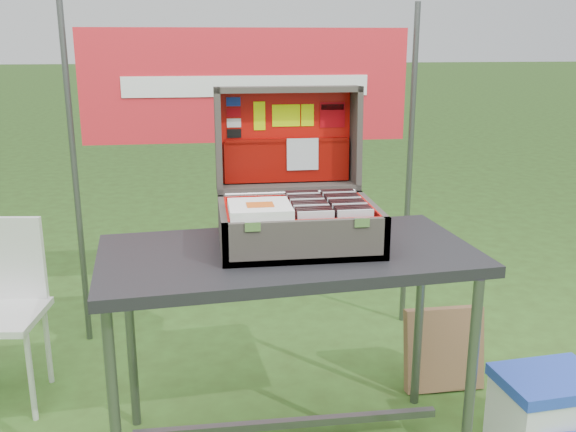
{
  "coord_description": "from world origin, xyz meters",
  "views": [
    {
      "loc": [
        -0.23,
        -2.09,
        1.52
      ],
      "look_at": [
        0.07,
        0.1,
        0.91
      ],
      "focal_mm": 40.0,
      "sensor_mm": 36.0,
      "label": 1
    }
  ],
  "objects": [
    {
      "name": "lid_sticker_cc_d",
      "position": [
        -0.1,
        0.37,
        1.17
      ],
      "size": [
        0.05,
        0.0,
        0.03
      ],
      "primitive_type": "cube",
      "rotation": [
        -1.61,
        0.0,
        0.0
      ],
      "color": "black",
      "rests_on": "suitcase_lid_liner"
    },
    {
      "name": "cd_right_9",
      "position": [
        0.26,
        0.09,
        0.91
      ],
      "size": [
        0.12,
        0.01,
        0.14
      ],
      "primitive_type": "cube",
      "color": "black",
      "rests_on": "suitcase_liner_floor"
    },
    {
      "name": "cd_left_10",
      "position": [
        0.13,
        0.11,
        0.91
      ],
      "size": [
        0.12,
        0.01,
        0.14
      ],
      "primitive_type": "cube",
      "color": "black",
      "rests_on": "suitcase_liner_floor"
    },
    {
      "name": "suitcase_lid_liner",
      "position": [
        0.1,
        0.37,
        1.15
      ],
      "size": [
        0.5,
        0.02,
        0.35
      ],
      "primitive_type": "cube",
      "rotation": [
        -1.61,
        0.0,
        0.0
      ],
      "color": "#C50B05",
      "rests_on": "suitcase_lid_back"
    },
    {
      "name": "cd_right_2",
      "position": [
        0.26,
        -0.06,
        0.91
      ],
      "size": [
        0.12,
        0.01,
        0.14
      ],
      "primitive_type": "cube",
      "color": "black",
      "rests_on": "suitcase_liner_floor"
    },
    {
      "name": "cd_right_7",
      "position": [
        0.26,
        0.04,
        0.91
      ],
      "size": [
        0.12,
        0.01,
        0.14
      ],
      "primitive_type": "cube",
      "color": "black",
      "rests_on": "suitcase_liner_floor"
    },
    {
      "name": "suitcase_liner_wall_right",
      "position": [
        0.35,
        0.04,
        0.9
      ],
      "size": [
        0.01,
        0.35,
        0.13
      ],
      "primitive_type": "cube",
      "color": "#C50B05",
      "rests_on": "suitcase_base_bottom"
    },
    {
      "name": "cooler_body",
      "position": [
        1.02,
        -0.13,
        0.14
      ],
      "size": [
        0.38,
        0.3,
        0.28
      ],
      "primitive_type": "cube",
      "rotation": [
        0.0,
        0.0,
        0.09
      ],
      "color": "white",
      "rests_on": "ground"
    },
    {
      "name": "cd_left_13",
      "position": [
        0.13,
        0.17,
        0.91
      ],
      "size": [
        0.12,
        0.01,
        0.14
      ],
      "primitive_type": "cube",
      "color": "black",
      "rests_on": "suitcase_liner_floor"
    },
    {
      "name": "cardboard_box",
      "position": [
        0.81,
        0.38,
        0.19
      ],
      "size": [
        0.36,
        0.13,
        0.38
      ],
      "primitive_type": "cube",
      "rotation": [
        -0.18,
        0.0,
        0.01
      ],
      "color": "#8B6346",
      "rests_on": "ground"
    },
    {
      "name": "banner_post_left",
      "position": [
        -0.85,
        1.1,
        0.85
      ],
      "size": [
        0.03,
        0.03,
        1.7
      ],
      "primitive_type": "cylinder",
      "color": "#59595B",
      "rests_on": "ground"
    },
    {
      "name": "suitcase_liner_floor",
      "position": [
        0.1,
        0.04,
        0.84
      ],
      "size": [
        0.51,
        0.35,
        0.01
      ],
      "primitive_type": "cube",
      "color": "#C50B05",
      "rests_on": "suitcase_base_bottom"
    },
    {
      "name": "cd_right_10",
      "position": [
        0.26,
        0.11,
        0.91
      ],
      "size": [
        0.12,
        0.01,
        0.14
      ],
      "primitive_type": "cube",
      "color": "black",
      "rests_on": "suitcase_liner_floor"
    },
    {
      "name": "table_top",
      "position": [
        0.06,
        0.01,
        0.79
      ],
      "size": [
        1.35,
        0.76,
        0.04
      ],
      "primitive_type": "cube",
      "rotation": [
        0.0,
        0.0,
        0.09
      ],
      "color": "black",
      "rests_on": "ground"
    },
    {
      "name": "suitcase_lid_rim_right",
      "position": [
        0.36,
        0.32,
        1.15
      ],
      "size": [
        0.02,
        0.16,
        0.4
      ],
      "primitive_type": "cube",
      "rotation": [
        -1.61,
        0.0,
        0.0
      ],
      "color": "#4B453F",
      "rests_on": "suitcase_lid_back"
    },
    {
      "name": "suitcase_latch_right",
      "position": [
        0.27,
        -0.15,
        0.95
      ],
      "size": [
        0.05,
        0.01,
        0.03
      ],
      "primitive_type": "cube",
      "color": "silver",
      "rests_on": "suitcase_base_wall_front"
    },
    {
      "name": "cd_right_1",
      "position": [
        0.26,
        -0.09,
        0.91
      ],
      "size": [
        0.12,
        0.01,
        0.14
      ],
      "primitive_type": "cube",
      "color": "black",
      "rests_on": "suitcase_liner_floor"
    },
    {
      "name": "suitcase_liner_wall_front",
      "position": [
        0.1,
        -0.13,
        0.9
      ],
      "size": [
        0.51,
        0.01,
        0.13
      ],
      "primitive_type": "cube",
      "color": "#C50B05",
      "rests_on": "suitcase_base_bottom"
    },
    {
      "name": "cd_left_14",
      "position": [
        0.13,
        0.2,
        0.91
      ],
      "size": [
        0.12,
        0.01,
        0.14
      ],
      "primitive_type": "cube",
      "color": "black",
      "rests_on": "suitcase_liner_floor"
    },
    {
      "name": "cd_left_11",
      "position": [
        0.13,
        0.13,
        0.91
      ],
      "size": [
        0.12,
        0.01,
        0.14
      ],
      "primitive_type": "cube",
      "color": "black",
      "rests_on": "suitcase_liner_floor"
    },
    {
      "name": "suitcase_lid_pocket",
      "position": [
        0.1,
        0.35,
        1.06
      ],
      "size": [
        0.49,
        0.04,
        0.16
      ],
      "primitive_type": "cube",
      "rotation": [
        -1.61,
        0.0,
        0.0
      ],
      "color": "#7A0903",
      "rests_on": "suitcase_lid_liner"
    },
    {
      "name": "suitcase_base_wall_left",
      "position": [
        -0.17,
        0.04,
        0.89
      ],
      "size": [
        0.02,
        0.39,
        0.15
      ],
      "primitive_type": "cube",
      "color": "#4B453F",
      "rests_on": "table_top"
    },
    {
      "name": "cd_left_3",
      "position": [
        0.13,
        -0.04,
        0.91
      ],
      "size": [
        0.12,
        0.01,
        0.14
      ],
      "primitive_type": "cube",
      "color": "black",
      "rests_on": "suitcase_liner_floor"
    },
    {
      "name": "chair_leg_fr",
      "position": [
        -0.95,
        0.36,
        0.2
      ],
      "size": [
        0.02,
        0.02,
        0.4
      ],
      "primitive_type": "cylinder",
      "color": "silver",
      "rests_on": "ground"
    },
    {
      "name": "cd_left_4",
      "position": [
        0.13,
        -0.02,
        0.91
      ],
      "size": [
        0.12,
        0.01,
        0.14
      ],
      "primitive_type": "cube",
      "color": "silver",
      "rests_on": "suitcase_liner_floor"
    },
    {
      "name": "lid_sticker_band_bar",
      "position": [
        0.28,
        0.37,
        1.27
      ],
      "size": [
        0.09,
        0.0,
        0.02
      ],
      "primitive_type": "cube",
      "rotation": [
        -1.61,
        0.0,
        0.0
      ],
      "color": "black",
      "rests_on": "suitcase_lid_liner"
    },
    {
      "name": "cooler_lid",
      "position": [
        1.02,
        -0.13,
        0.31
      ],
      "size": [
        0.4,
        0.32,
        0.04
      ],
      "primitive_type": "cube",
      "rotation": [
        0.0,
        0.0,
        0.09
      ],
      "color": "blue",
      "rests_on": "cooler_body"
    },
    {
      "name": "cd_right_14",
      "position": [
        0.26,
        0.2,
        0.91
      ],
      "size": [
        0.12,
        0.01,
        0.14
      ],
      "primitive_type": "cube",
      "color": "black",
      "rests_on": "suitcase_liner_floor"
    },
    {
      "name": "cd_right_5",
      "position": [
        0.26,
        0.0,
        0.91
      ],
      "size": [
        0.12,
        0.01,
        0.14
      ],
      "primitive_type": "cube",
      "color": "black",
      "rests_on": "suitcase_liner_floor"
    },
    {
      "name": "table_leg_br",
      "position": [
        0.65,
        0.28,
        0.39
      ],
      "size": [
        0.04,
        0.04,
        0.77
      ],
      "primitive_type": "cylinder",
      "color": "#59595B",
      "rests_on": "ground"
    },
    {
      "name": "lid_sticker_cc_a",
      "position": [
        -0.1,
        0.37,
        1.29
      ],
      "size": [
        0.05,
        0.0,
        0.03
      ],
      "primitive_type": "cube",
      "rotation": [
        -1.61,
        0.0,
        0.0
      ],
      "color": "#1933B2",
      "rests_on": "suitcase_lid_liner"
    },
    {
      "name": "lid_sticker_band",
      "position": [
        0.28,
        0.37,
        1.24
      ],
      "size": [
        0.1,
        0.01,
        0.1
      ],
      "primitive_type": "cube",
      "rotation": [
        -1.61,
        0.0,
        0.0
      ],
      "color": "#B8040C",
      "rests_on": "suitcase_lid_liner"
    },
    {
      "name": "table",
      "position": [
        0.06,
        0.01,
        0.41
      ],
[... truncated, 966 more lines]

